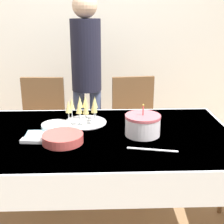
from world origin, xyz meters
The scene contains 12 objects.
wall_back centered at (0.00, 1.75, 1.35)m, with size 8.00×0.05×2.70m.
dining_table centered at (0.00, 0.00, 0.68)m, with size 1.99×1.05×0.78m.
dining_chair_far_left centered at (-0.44, 0.84, 0.53)m, with size 0.44×0.44×0.96m.
dining_chair_far_right centered at (0.43, 0.84, 0.53)m, with size 0.46×0.46×0.96m.
birthday_cake centered at (0.39, -0.02, 0.85)m, with size 0.23×0.23×0.21m.
champagne_tray centered at (-0.01, 0.22, 0.87)m, with size 0.31×0.31×0.18m.
plate_stack_main centered at (-0.12, -0.13, 0.81)m, with size 0.25×0.25×0.06m.
plate_stack_dessert centered at (-0.20, 0.11, 0.80)m, with size 0.20×0.20×0.03m.
cake_knife centered at (0.41, -0.26, 0.78)m, with size 0.30×0.08×0.00m.
fork_pile centered at (-0.30, -0.12, 0.79)m, with size 0.18×0.08×0.02m.
napkin_pile centered at (-0.30, -0.02, 0.78)m, with size 0.15×0.15×0.01m.
person_standing centered at (-0.02, 1.00, 1.03)m, with size 0.28×0.28×1.71m.
Camera 1 is at (0.12, -1.91, 1.57)m, focal length 50.00 mm.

